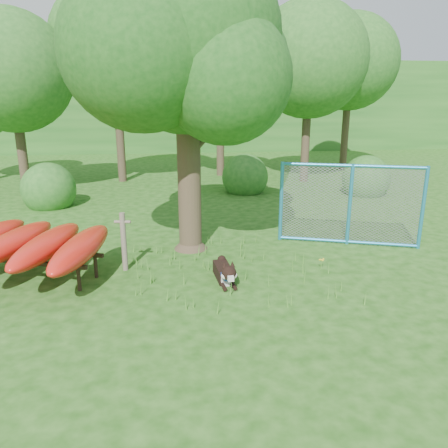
{
  "coord_description": "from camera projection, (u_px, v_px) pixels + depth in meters",
  "views": [
    {
      "loc": [
        -0.9,
        -7.63,
        3.58
      ],
      "look_at": [
        0.2,
        1.2,
        1.0
      ],
      "focal_mm": 35.0,
      "sensor_mm": 36.0,
      "label": 1
    }
  ],
  "objects": [
    {
      "name": "kayak_rack",
      "position": [
        30.0,
        244.0,
        8.78
      ],
      "size": [
        3.37,
        3.64,
        0.98
      ],
      "rotation": [
        0.0,
        0.0,
        -0.34
      ],
      "color": "black",
      "rests_on": "ground"
    },
    {
      "name": "bg_tree_c",
      "position": [
        220.0,
        86.0,
        19.8
      ],
      "size": [
        4.0,
        4.0,
        6.12
      ],
      "color": "#382B1E",
      "rests_on": "ground"
    },
    {
      "name": "husky_dog",
      "position": [
        225.0,
        273.0,
        8.76
      ],
      "size": [
        0.38,
        1.28,
        0.57
      ],
      "rotation": [
        0.0,
        0.0,
        0.08
      ],
      "color": "black",
      "rests_on": "ground"
    },
    {
      "name": "shrub_right",
      "position": [
        364.0,
        194.0,
        16.77
      ],
      "size": [
        1.8,
        1.8,
        1.8
      ],
      "primitive_type": "sphere",
      "color": "#235E1E",
      "rests_on": "ground"
    },
    {
      "name": "wooden_post",
      "position": [
        124.0,
        240.0,
        9.25
      ],
      "size": [
        0.35,
        0.13,
        1.27
      ],
      "rotation": [
        0.0,
        0.0,
        -0.16
      ],
      "color": "brown",
      "rests_on": "ground"
    },
    {
      "name": "wildflower_clump",
      "position": [
        321.0,
        261.0,
        9.41
      ],
      "size": [
        0.11,
        0.11,
        0.25
      ],
      "rotation": [
        0.0,
        0.0,
        -0.17
      ],
      "color": "#4C892C",
      "rests_on": "ground"
    },
    {
      "name": "bg_tree_e",
      "position": [
        350.0,
        62.0,
        21.21
      ],
      "size": [
        4.6,
        4.6,
        7.55
      ],
      "color": "#382B1E",
      "rests_on": "ground"
    },
    {
      "name": "wooded_hillside",
      "position": [
        179.0,
        105.0,
        34.22
      ],
      "size": [
        80.0,
        12.0,
        6.0
      ],
      "primitive_type": "cube",
      "color": "#235E1E",
      "rests_on": "ground"
    },
    {
      "name": "shrub_mid",
      "position": [
        245.0,
        192.0,
        17.19
      ],
      "size": [
        1.8,
        1.8,
        1.8
      ],
      "primitive_type": "sphere",
      "color": "#235E1E",
      "rests_on": "ground"
    },
    {
      "name": "shrub_left",
      "position": [
        51.0,
        206.0,
        14.93
      ],
      "size": [
        1.8,
        1.8,
        1.8
      ],
      "primitive_type": "sphere",
      "color": "#235E1E",
      "rests_on": "ground"
    },
    {
      "name": "oak_tree",
      "position": [
        184.0,
        49.0,
        9.51
      ],
      "size": [
        5.1,
        4.79,
        6.91
      ],
      "rotation": [
        0.0,
        0.0,
        0.34
      ],
      "color": "#382B1E",
      "rests_on": "ground"
    },
    {
      "name": "bg_tree_b",
      "position": [
        114.0,
        46.0,
        17.89
      ],
      "size": [
        5.2,
        5.2,
        8.22
      ],
      "color": "#382B1E",
      "rests_on": "ground"
    },
    {
      "name": "fence_section",
      "position": [
        350.0,
        205.0,
        10.83
      ],
      "size": [
        3.33,
        1.23,
        3.4
      ],
      "rotation": [
        0.0,
        0.0,
        -0.33
      ],
      "color": "#2987BF",
      "rests_on": "ground"
    },
    {
      "name": "bg_tree_a",
      "position": [
        12.0,
        72.0,
        15.88
      ],
      "size": [
        4.4,
        4.4,
        6.7
      ],
      "color": "#382B1E",
      "rests_on": "ground"
    },
    {
      "name": "ground",
      "position": [
        221.0,
        292.0,
        8.37
      ],
      "size": [
        80.0,
        80.0,
        0.0
      ],
      "primitive_type": "plane",
      "color": "#19480E",
      "rests_on": "ground"
    },
    {
      "name": "bg_tree_d",
      "position": [
        310.0,
        60.0,
        18.03
      ],
      "size": [
        4.8,
        4.8,
        7.5
      ],
      "color": "#382B1E",
      "rests_on": "ground"
    }
  ]
}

